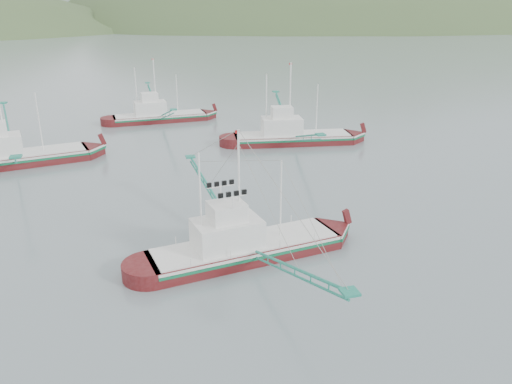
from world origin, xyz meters
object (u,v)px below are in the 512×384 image
object	(u,v)px
bg_boat_left	(11,148)
bg_boat_right	(292,130)
bg_boat_far	(158,112)
main_boat	(243,236)

from	to	relation	value
bg_boat_left	bg_boat_right	bearing A→B (deg)	-10.68
bg_boat_right	bg_boat_far	world-z (taller)	bg_boat_right
main_boat	bg_boat_right	size ratio (longest dim) A/B	0.90
main_boat	bg_boat_right	distance (m)	31.98
bg_boat_far	main_boat	bearing A→B (deg)	-91.37
bg_boat_left	bg_boat_far	distance (m)	25.82
main_boat	bg_boat_far	bearing A→B (deg)	83.04
main_boat	bg_boat_right	xyz separation A→B (m)	(13.71, 28.89, 0.06)
bg_boat_left	bg_boat_far	world-z (taller)	bg_boat_left
bg_boat_left	bg_boat_right	world-z (taller)	bg_boat_left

